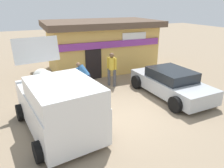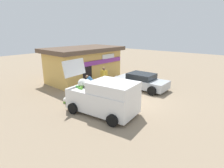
{
  "view_description": "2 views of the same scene",
  "coord_description": "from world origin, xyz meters",
  "px_view_note": "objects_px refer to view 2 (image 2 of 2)",
  "views": [
    {
      "loc": [
        -3.89,
        -6.4,
        4.04
      ],
      "look_at": [
        -0.19,
        1.41,
        0.75
      ],
      "focal_mm": 34.47,
      "sensor_mm": 36.0,
      "label": 1
    },
    {
      "loc": [
        -9.75,
        -6.32,
        4.44
      ],
      "look_at": [
        -0.33,
        1.47,
        0.86
      ],
      "focal_mm": 29.26,
      "sensor_mm": 36.0,
      "label": 2
    }
  ],
  "objects_px": {
    "parked_sedan": "(141,81)",
    "unloaded_banana_pile": "(68,100)",
    "vendor_standing": "(104,76)",
    "paint_bucket": "(116,78)",
    "customer_bending": "(91,83)",
    "delivery_van": "(104,97)",
    "storefront_bar": "(84,64)"
  },
  "relations": [
    {
      "from": "unloaded_banana_pile",
      "to": "paint_bucket",
      "type": "bearing_deg",
      "value": 8.75
    },
    {
      "from": "vendor_standing",
      "to": "parked_sedan",
      "type": "bearing_deg",
      "value": -49.43
    },
    {
      "from": "vendor_standing",
      "to": "paint_bucket",
      "type": "height_order",
      "value": "vendor_standing"
    },
    {
      "from": "vendor_standing",
      "to": "customer_bending",
      "type": "xyz_separation_m",
      "value": [
        -1.52,
        -0.12,
        -0.16
      ]
    },
    {
      "from": "parked_sedan",
      "to": "unloaded_banana_pile",
      "type": "distance_m",
      "value": 5.97
    },
    {
      "from": "paint_bucket",
      "to": "parked_sedan",
      "type": "bearing_deg",
      "value": -102.58
    },
    {
      "from": "parked_sedan",
      "to": "paint_bucket",
      "type": "relative_size",
      "value": 10.56
    },
    {
      "from": "paint_bucket",
      "to": "unloaded_banana_pile",
      "type": "bearing_deg",
      "value": -171.25
    },
    {
      "from": "paint_bucket",
      "to": "customer_bending",
      "type": "bearing_deg",
      "value": -167.31
    },
    {
      "from": "vendor_standing",
      "to": "paint_bucket",
      "type": "bearing_deg",
      "value": 17.22
    },
    {
      "from": "delivery_van",
      "to": "customer_bending",
      "type": "relative_size",
      "value": 2.99
    },
    {
      "from": "customer_bending",
      "to": "unloaded_banana_pile",
      "type": "distance_m",
      "value": 2.24
    },
    {
      "from": "parked_sedan",
      "to": "paint_bucket",
      "type": "bearing_deg",
      "value": 77.42
    },
    {
      "from": "delivery_van",
      "to": "unloaded_banana_pile",
      "type": "xyz_separation_m",
      "value": [
        -0.31,
        2.85,
        -0.77
      ]
    },
    {
      "from": "storefront_bar",
      "to": "paint_bucket",
      "type": "xyz_separation_m",
      "value": [
        1.87,
        -2.3,
        -1.36
      ]
    },
    {
      "from": "delivery_van",
      "to": "customer_bending",
      "type": "bearing_deg",
      "value": 57.75
    },
    {
      "from": "storefront_bar",
      "to": "unloaded_banana_pile",
      "type": "xyz_separation_m",
      "value": [
        -4.39,
        -3.26,
        -1.38
      ]
    },
    {
      "from": "delivery_van",
      "to": "unloaded_banana_pile",
      "type": "bearing_deg",
      "value": 96.26
    },
    {
      "from": "parked_sedan",
      "to": "customer_bending",
      "type": "relative_size",
      "value": 2.96
    },
    {
      "from": "storefront_bar",
      "to": "vendor_standing",
      "type": "height_order",
      "value": "storefront_bar"
    },
    {
      "from": "customer_bending",
      "to": "unloaded_banana_pile",
      "type": "relative_size",
      "value": 1.57
    },
    {
      "from": "customer_bending",
      "to": "unloaded_banana_pile",
      "type": "xyz_separation_m",
      "value": [
        -2.13,
        -0.04,
        -0.67
      ]
    },
    {
      "from": "customer_bending",
      "to": "paint_bucket",
      "type": "bearing_deg",
      "value": 12.69
    },
    {
      "from": "vendor_standing",
      "to": "unloaded_banana_pile",
      "type": "distance_m",
      "value": 3.75
    },
    {
      "from": "storefront_bar",
      "to": "delivery_van",
      "type": "xyz_separation_m",
      "value": [
        -4.08,
        -6.11,
        -0.61
      ]
    },
    {
      "from": "storefront_bar",
      "to": "unloaded_banana_pile",
      "type": "distance_m",
      "value": 5.64
    },
    {
      "from": "customer_bending",
      "to": "paint_bucket",
      "type": "distance_m",
      "value": 4.28
    },
    {
      "from": "storefront_bar",
      "to": "delivery_van",
      "type": "distance_m",
      "value": 7.37
    },
    {
      "from": "parked_sedan",
      "to": "unloaded_banana_pile",
      "type": "height_order",
      "value": "parked_sedan"
    },
    {
      "from": "parked_sedan",
      "to": "unloaded_banana_pile",
      "type": "xyz_separation_m",
      "value": [
        -5.58,
        2.09,
        -0.41
      ]
    },
    {
      "from": "parked_sedan",
      "to": "vendor_standing",
      "type": "bearing_deg",
      "value": 130.57
    },
    {
      "from": "storefront_bar",
      "to": "parked_sedan",
      "type": "xyz_separation_m",
      "value": [
        1.19,
        -5.35,
        -0.97
      ]
    }
  ]
}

